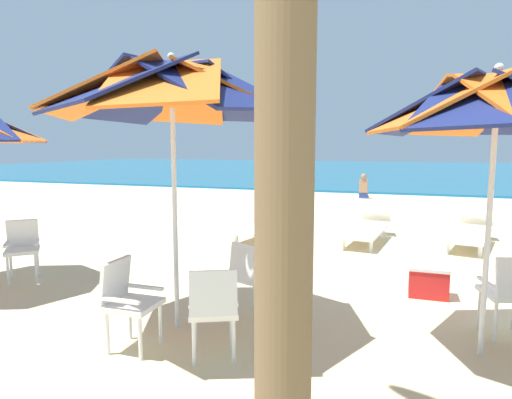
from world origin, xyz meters
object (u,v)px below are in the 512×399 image
Objects in this scene: sun_lounger_3 at (268,224)px; cooler_box at (428,281)px; sun_lounger_2 at (367,228)px; plastic_chair_4 at (127,298)px; sun_lounger_1 at (471,232)px; plastic_chair_3 at (253,274)px; plastic_chair_5 at (22,246)px; plastic_chair_0 at (510,290)px; beach_umbrella_0 at (496,107)px; beach_umbrella_1 at (172,92)px; beachgoer_seated at (364,190)px; plastic_chair_2 at (213,307)px.

cooler_box is (3.06, -2.87, -0.08)m from sun_lounger_3.
sun_lounger_2 is at bearing 6.82° from sun_lounger_3.
plastic_chair_4 is 5.37m from sun_lounger_3.
cooler_box is at bearing -105.50° from sun_lounger_1.
plastic_chair_3 is 1.43m from plastic_chair_4.
plastic_chair_3 is at bearing -121.37° from sun_lounger_1.
sun_lounger_1 is 4.46× the size of cooler_box.
sun_lounger_2 is (4.56, 4.22, -0.22)m from plastic_chair_5.
sun_lounger_3 is (-1.12, 4.23, -0.22)m from plastic_chair_3.
plastic_chair_3 is 4.57m from sun_lounger_2.
plastic_chair_4 is at bearing -107.77° from sun_lounger_2.
plastic_chair_0 and plastic_chair_5 have the same top height.
beach_umbrella_0 is at bearing -52.17° from sun_lounger_3.
beach_umbrella_1 is 12.96m from beachgoer_seated.
plastic_chair_3 is 1.00× the size of plastic_chair_5.
plastic_chair_4 reaches higher than sun_lounger_2.
plastic_chair_4 is at bearing -87.36° from sun_lounger_3.
beach_umbrella_0 is 5.30× the size of cooler_box.
beachgoer_seated is at bearing 72.22° from plastic_chair_5.
plastic_chair_4 reaches higher than cooler_box.
beach_umbrella_0 is 5.32m from sun_lounger_1.
beachgoer_seated is (1.07, 13.33, -0.20)m from plastic_chair_4.
sun_lounger_3 is at bearing 57.66° from plastic_chair_5.
sun_lounger_1 is 1.96m from sun_lounger_2.
plastic_chair_2 is 0.39× the size of sun_lounger_3.
sun_lounger_3 is at bearing 127.83° from beach_umbrella_0.
beach_umbrella_1 reaches higher than plastic_chair_5.
beach_umbrella_0 is 12.75m from beachgoer_seated.
beach_umbrella_0 is 2.86× the size of beachgoer_seated.
plastic_chair_4 is (-3.52, -1.43, 0.00)m from plastic_chair_0.
beach_umbrella_1 is 1.29× the size of sun_lounger_3.
beach_umbrella_0 is 1.19× the size of sun_lounger_3.
plastic_chair_4 is at bearing -26.61° from plastic_chair_5.
plastic_chair_3 is 1.73× the size of cooler_box.
plastic_chair_4 is (-3.20, -0.92, -1.78)m from beach_umbrella_0.
plastic_chair_2 is 0.39× the size of sun_lounger_1.
cooler_box is at bearing 51.17° from plastic_chair_2.
plastic_chair_5 is 0.39× the size of sun_lounger_1.
plastic_chair_3 is (-2.64, -0.30, 0.00)m from plastic_chair_0.
cooler_box is at bearing -43.20° from sun_lounger_3.
sun_lounger_2 is 0.99× the size of sun_lounger_3.
plastic_chair_2 is 1.00× the size of plastic_chair_5.
beachgoer_seated is (1.32, 7.98, 0.01)m from sun_lounger_3.
sun_lounger_2 is at bearing -84.64° from beachgoer_seated.
plastic_chair_0 is 2.66m from plastic_chair_3.
plastic_chair_3 is at bearing 38.60° from beach_umbrella_1.
plastic_chair_2 is (0.67, -0.52, -1.98)m from beach_umbrella_1.
beach_umbrella_1 is at bearing 141.79° from plastic_chair_2.
sun_lounger_1 is (0.54, 4.90, -1.99)m from beach_umbrella_0.
plastic_chair_4 is (-0.20, -0.59, -1.98)m from beach_umbrella_1.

